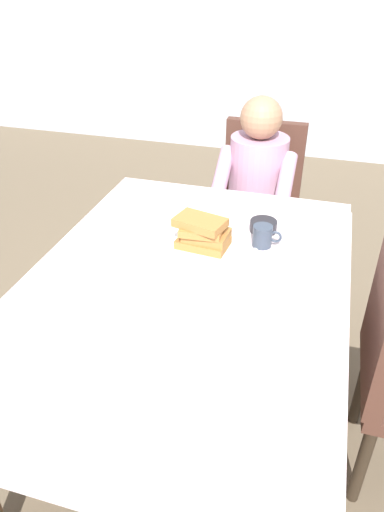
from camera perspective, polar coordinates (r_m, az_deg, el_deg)
The scene contains 13 objects.
ground_plane at distance 2.20m, azimuth -0.55°, elevation -18.44°, with size 14.00×14.00×0.00m, color brown.
dining_table_main at distance 1.74m, azimuth -0.66°, elevation -4.82°, with size 1.12×1.52×0.74m.
chair_diner at distance 2.78m, azimuth 7.92°, elevation 7.08°, with size 0.44×0.45×0.93m.
diner_person at distance 2.58m, azimuth 7.57°, elevation 8.44°, with size 0.40×0.43×1.12m.
plate_breakfast at distance 1.84m, azimuth 1.29°, elevation 1.02°, with size 0.28×0.28×0.02m, color white.
breakfast_stack at distance 1.80m, azimuth 1.30°, elevation 2.80°, with size 0.22×0.16×0.12m.
cup_coffee at distance 1.86m, azimuth 8.42°, elevation 2.36°, with size 0.11×0.08×0.08m.
bowl_butter at distance 1.98m, azimuth 8.46°, elevation 3.56°, with size 0.11×0.11×0.04m, color black.
syrup_pitcher at distance 2.02m, azimuth -4.51°, elevation 4.92°, with size 0.08×0.08×0.07m.
fork_left_of_plate at distance 1.88m, azimuth -4.48°, elevation 1.41°, with size 0.18×0.01×0.01m, color silver.
knife_right_of_plate at distance 1.79m, azimuth 6.99°, elevation -0.34°, with size 0.20×0.01×0.01m, color silver.
spoon_near_edge at distance 1.56m, azimuth -0.62°, elevation -5.57°, with size 0.15×0.01×0.01m, color silver.
napkin_folded at distance 1.78m, azimuth -10.39°, elevation -0.78°, with size 0.17×0.12×0.01m, color white.
Camera 1 is at (0.41, -1.33, 1.71)m, focal length 33.71 mm.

